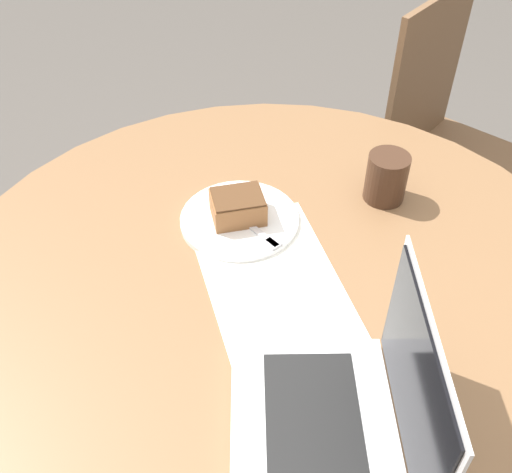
{
  "coord_description": "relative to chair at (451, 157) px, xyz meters",
  "views": [
    {
      "loc": [
        0.7,
        -0.05,
        1.53
      ],
      "look_at": [
        -0.08,
        -0.03,
        0.79
      ],
      "focal_mm": 42.0,
      "sensor_mm": 36.0,
      "label": 1
    }
  ],
  "objects": [
    {
      "name": "laptop",
      "position": [
        1.02,
        -0.49,
        0.31
      ],
      "size": [
        0.31,
        0.24,
        0.24
      ],
      "rotation": [
        0.0,
        0.0,
        3.13
      ],
      "color": "silver",
      "rests_on": "dining_table"
    },
    {
      "name": "paper_document",
      "position": [
        0.74,
        -0.56,
        0.27
      ],
      "size": [
        0.44,
        0.32,
        0.0
      ],
      "rotation": [
        0.0,
        0.0,
        0.26
      ],
      "color": "white",
      "rests_on": "dining_table"
    },
    {
      "name": "chair",
      "position": [
        0.0,
        0.0,
        0.0
      ],
      "size": [
        0.59,
        0.59,
        0.94
      ],
      "rotation": [
        0.0,
        0.0,
        5.56
      ],
      "color": "brown",
      "rests_on": "ground_plane"
    },
    {
      "name": "dining_table",
      "position": [
        0.74,
        -0.56,
        0.11
      ],
      "size": [
        1.22,
        1.22,
        0.75
      ],
      "color": "brown",
      "rests_on": "ground_plane"
    },
    {
      "name": "coffee_glass",
      "position": [
        0.5,
        -0.33,
        0.31
      ],
      "size": [
        0.08,
        0.08,
        0.1
      ],
      "color": "#3D2619",
      "rests_on": "dining_table"
    },
    {
      "name": "cake_slice",
      "position": [
        0.57,
        -0.63,
        0.3
      ],
      "size": [
        0.1,
        0.11,
        0.05
      ],
      "rotation": [
        0.0,
        0.0,
        4.91
      ],
      "color": "brown",
      "rests_on": "plate"
    },
    {
      "name": "plate",
      "position": [
        0.57,
        -0.62,
        0.27
      ],
      "size": [
        0.23,
        0.23,
        0.01
      ],
      "color": "white",
      "rests_on": "dining_table"
    },
    {
      "name": "fork",
      "position": [
        0.61,
        -0.6,
        0.28
      ],
      "size": [
        0.14,
        0.12,
        0.0
      ],
      "rotation": [
        0.0,
        0.0,
        6.97
      ],
      "color": "silver",
      "rests_on": "plate"
    }
  ]
}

